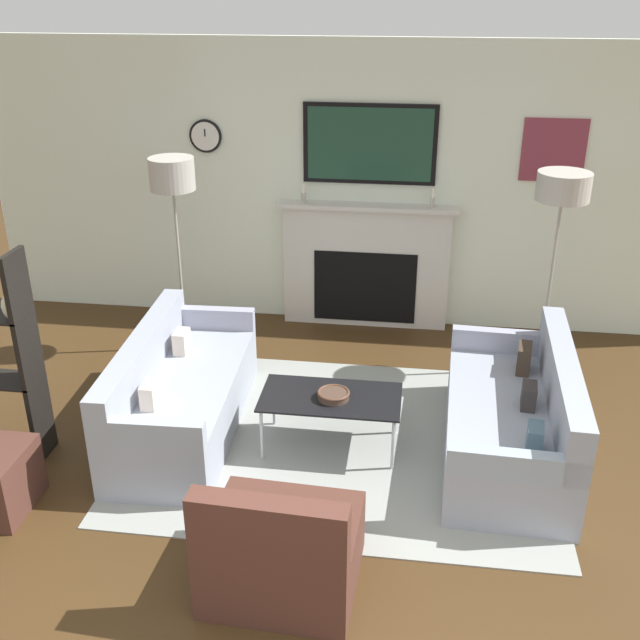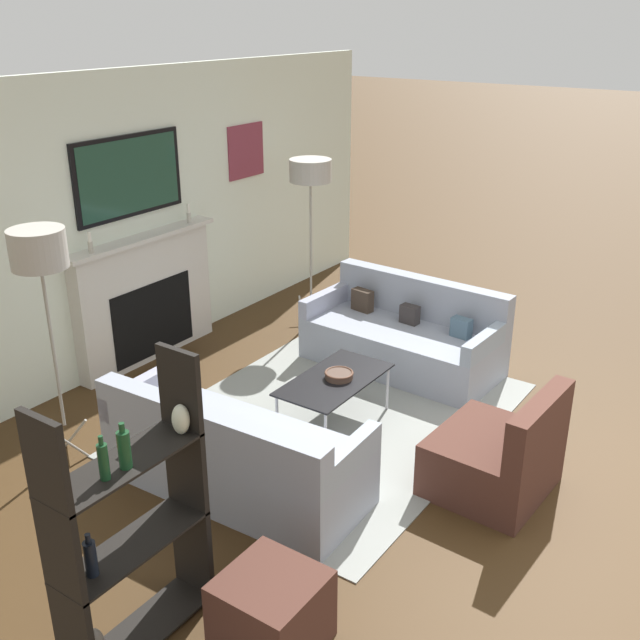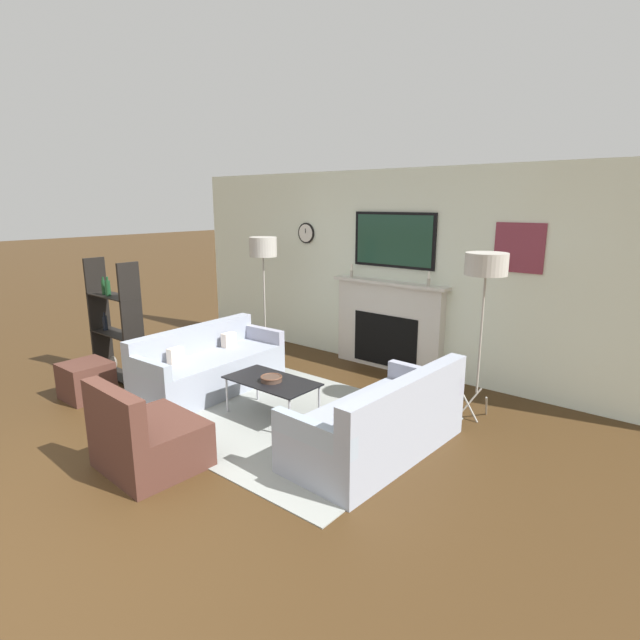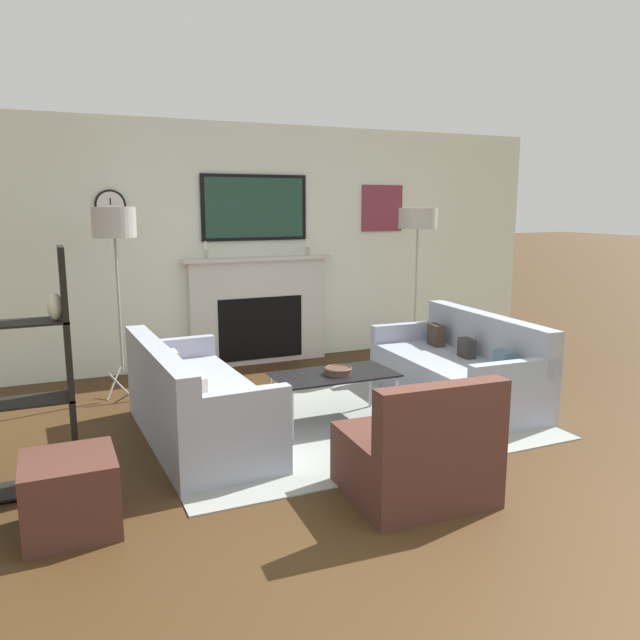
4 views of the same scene
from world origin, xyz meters
name	(u,v)px [view 3 (image 3 of 4)]	position (x,y,z in m)	size (l,w,h in m)	color
ground_plane	(18,541)	(0.00, 0.00, 0.00)	(60.00, 60.00, 0.00)	#3F2A14
fireplace_wall	(394,281)	(0.00, 4.86, 1.23)	(7.50, 0.28, 2.70)	white
area_rug	(282,416)	(0.00, 2.63, 0.01)	(3.09, 2.41, 0.01)	gray
couch_left	(209,368)	(-1.23, 2.63, 0.29)	(0.84, 1.89, 0.77)	#959CAB
couch_right	(380,425)	(1.24, 2.63, 0.28)	(0.92, 1.85, 0.81)	#959CAB
armchair	(147,440)	(-0.17, 1.12, 0.27)	(0.87, 0.80, 0.81)	#4D2C23
coffee_table	(272,383)	(-0.07, 2.55, 0.40)	(1.01, 0.54, 0.43)	black
decorative_bowl	(271,378)	(-0.05, 2.53, 0.46)	(0.23, 0.23, 0.06)	#4B362B
floor_lamp_left	(263,249)	(-1.61, 3.97, 1.63)	(0.39, 0.39, 1.80)	#9E998E
floor_lamp_right	(486,267)	(1.61, 3.97, 1.63)	(0.43, 0.43, 1.78)	#9E998E
shelf_unit	(115,324)	(-2.53, 2.18, 0.73)	(0.87, 0.28, 1.56)	black
ottoman	(86,380)	(-2.17, 1.56, 0.22)	(0.50, 0.50, 0.43)	#4D2C23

